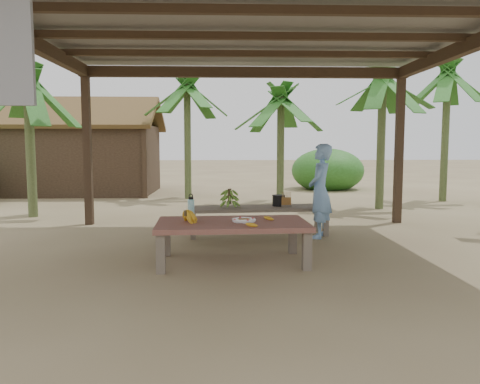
{
  "coord_description": "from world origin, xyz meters",
  "views": [
    {
      "loc": [
        -0.39,
        -6.1,
        1.41
      ],
      "look_at": [
        -0.17,
        0.03,
        0.8
      ],
      "focal_mm": 35.0,
      "sensor_mm": 36.0,
      "label": 1
    }
  ],
  "objects_px": {
    "ripe_banana_bunch": "(185,216)",
    "plate": "(244,220)",
    "cooking_pot": "(279,201)",
    "water_flask": "(191,208)",
    "woman": "(320,191)",
    "work_table": "(232,227)",
    "bench": "(258,210)"
  },
  "relations": [
    {
      "from": "plate",
      "to": "woman",
      "type": "xyz_separation_m",
      "value": [
        1.23,
        1.51,
        0.2
      ]
    },
    {
      "from": "cooking_pot",
      "to": "work_table",
      "type": "bearing_deg",
      "value": -113.08
    },
    {
      "from": "water_flask",
      "to": "woman",
      "type": "distance_m",
      "value": 2.23
    },
    {
      "from": "ripe_banana_bunch",
      "to": "plate",
      "type": "distance_m",
      "value": 0.7
    },
    {
      "from": "ripe_banana_bunch",
      "to": "plate",
      "type": "bearing_deg",
      "value": 3.68
    },
    {
      "from": "plate",
      "to": "woman",
      "type": "relative_size",
      "value": 0.2
    },
    {
      "from": "woman",
      "to": "bench",
      "type": "bearing_deg",
      "value": -80.13
    },
    {
      "from": "plate",
      "to": "work_table",
      "type": "bearing_deg",
      "value": 177.98
    },
    {
      "from": "plate",
      "to": "woman",
      "type": "height_order",
      "value": "woman"
    },
    {
      "from": "bench",
      "to": "woman",
      "type": "xyz_separation_m",
      "value": [
        0.93,
        -0.24,
        0.33
      ]
    },
    {
      "from": "work_table",
      "to": "ripe_banana_bunch",
      "type": "xyz_separation_m",
      "value": [
        -0.56,
        -0.05,
        0.15
      ]
    },
    {
      "from": "work_table",
      "to": "water_flask",
      "type": "distance_m",
      "value": 0.63
    },
    {
      "from": "cooking_pot",
      "to": "ripe_banana_bunch",
      "type": "bearing_deg",
      "value": -125.48
    },
    {
      "from": "ripe_banana_bunch",
      "to": "plate",
      "type": "xyz_separation_m",
      "value": [
        0.7,
        0.04,
        -0.06
      ]
    },
    {
      "from": "bench",
      "to": "plate",
      "type": "bearing_deg",
      "value": -104.49
    },
    {
      "from": "ripe_banana_bunch",
      "to": "cooking_pot",
      "type": "distance_m",
      "value": 2.3
    },
    {
      "from": "water_flask",
      "to": "woman",
      "type": "xyz_separation_m",
      "value": [
        1.88,
        1.2,
        0.09
      ]
    },
    {
      "from": "ripe_banana_bunch",
      "to": "woman",
      "type": "xyz_separation_m",
      "value": [
        1.93,
        1.55,
        0.14
      ]
    },
    {
      "from": "plate",
      "to": "water_flask",
      "type": "height_order",
      "value": "water_flask"
    },
    {
      "from": "plate",
      "to": "ripe_banana_bunch",
      "type": "bearing_deg",
      "value": -176.32
    },
    {
      "from": "woman",
      "to": "cooking_pot",
      "type": "bearing_deg",
      "value": -93.88
    },
    {
      "from": "cooking_pot",
      "to": "plate",
      "type": "bearing_deg",
      "value": -109.21
    },
    {
      "from": "ripe_banana_bunch",
      "to": "woman",
      "type": "bearing_deg",
      "value": 38.79
    },
    {
      "from": "work_table",
      "to": "woman",
      "type": "distance_m",
      "value": 2.05
    },
    {
      "from": "water_flask",
      "to": "bench",
      "type": "bearing_deg",
      "value": 56.43
    },
    {
      "from": "bench",
      "to": "ripe_banana_bunch",
      "type": "xyz_separation_m",
      "value": [
        -1.0,
        -1.8,
        0.19
      ]
    },
    {
      "from": "bench",
      "to": "cooking_pot",
      "type": "height_order",
      "value": "cooking_pot"
    },
    {
      "from": "work_table",
      "to": "ripe_banana_bunch",
      "type": "bearing_deg",
      "value": -177.52
    },
    {
      "from": "work_table",
      "to": "bench",
      "type": "height_order",
      "value": "work_table"
    },
    {
      "from": "work_table",
      "to": "bench",
      "type": "relative_size",
      "value": 0.82
    },
    {
      "from": "work_table",
      "to": "ripe_banana_bunch",
      "type": "height_order",
      "value": "ripe_banana_bunch"
    },
    {
      "from": "cooking_pot",
      "to": "woman",
      "type": "xyz_separation_m",
      "value": [
        0.59,
        -0.32,
        0.18
      ]
    }
  ]
}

